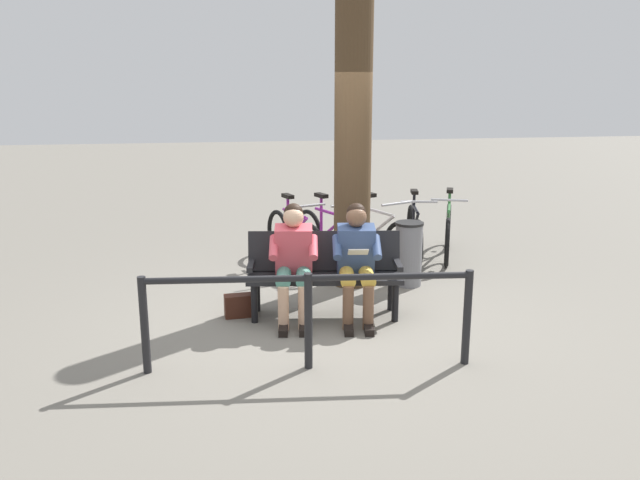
% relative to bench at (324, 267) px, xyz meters
% --- Properties ---
extents(ground_plane, '(40.00, 40.00, 0.00)m').
position_rel_bench_xyz_m(ground_plane, '(0.04, 0.20, -0.51)').
color(ground_plane, slate).
extents(bench, '(1.65, 0.69, 0.87)m').
position_rel_bench_xyz_m(bench, '(0.00, 0.00, 0.00)').
color(bench, black).
rests_on(bench, ground).
extents(person_reading, '(0.53, 0.80, 1.20)m').
position_rel_bench_xyz_m(person_reading, '(-0.30, 0.21, 0.16)').
color(person_reading, '#334772').
rests_on(person_reading, ground).
extents(person_companion, '(0.53, 0.80, 1.20)m').
position_rel_bench_xyz_m(person_companion, '(0.34, 0.12, 0.16)').
color(person_companion, '#D84C59').
rests_on(person_companion, ground).
extents(handbag, '(0.31, 0.17, 0.24)m').
position_rel_bench_xyz_m(handbag, '(0.90, -0.04, -0.39)').
color(handbag, '#3F1E14').
rests_on(handbag, ground).
extents(tree_trunk, '(0.43, 0.43, 3.30)m').
position_rel_bench_xyz_m(tree_trunk, '(-0.49, -0.96, 1.14)').
color(tree_trunk, '#4C3823').
rests_on(tree_trunk, ground).
extents(litter_bin, '(0.34, 0.34, 0.78)m').
position_rel_bench_xyz_m(litter_bin, '(-1.16, -0.81, -0.12)').
color(litter_bin, slate).
rests_on(litter_bin, ground).
extents(bicycle_red, '(0.70, 1.59, 0.94)m').
position_rel_bench_xyz_m(bicycle_red, '(-2.08, -1.96, -0.15)').
color(bicycle_red, black).
rests_on(bicycle_red, ground).
extents(bicycle_silver, '(0.51, 1.66, 0.94)m').
position_rel_bench_xyz_m(bicycle_silver, '(-1.58, -1.93, -0.15)').
color(bicycle_silver, black).
rests_on(bicycle_silver, ground).
extents(bicycle_blue, '(0.75, 1.57, 0.94)m').
position_rel_bench_xyz_m(bicycle_blue, '(-1.02, -1.83, -0.15)').
color(bicycle_blue, black).
rests_on(bicycle_blue, ground).
extents(bicycle_orange, '(0.76, 1.56, 0.94)m').
position_rel_bench_xyz_m(bicycle_orange, '(-0.37, -1.86, -0.15)').
color(bicycle_orange, black).
rests_on(bicycle_orange, ground).
extents(bicycle_green, '(0.67, 1.61, 0.94)m').
position_rel_bench_xyz_m(bicycle_green, '(0.09, -1.87, -0.15)').
color(bicycle_green, black).
rests_on(bicycle_green, ground).
extents(railing_fence, '(2.80, 0.32, 0.85)m').
position_rel_bench_xyz_m(railing_fence, '(0.35, 1.30, 0.08)').
color(railing_fence, black).
rests_on(railing_fence, ground).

